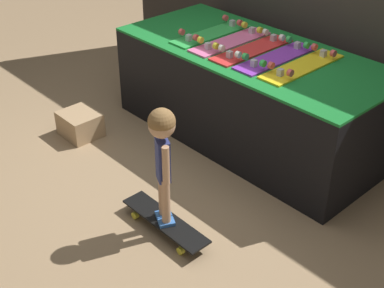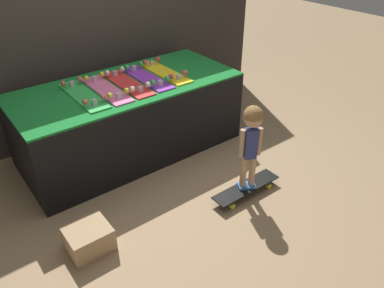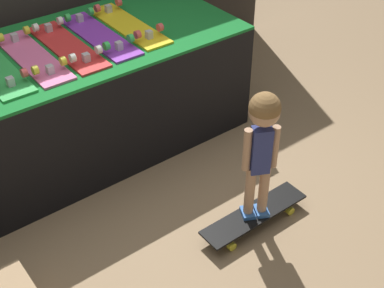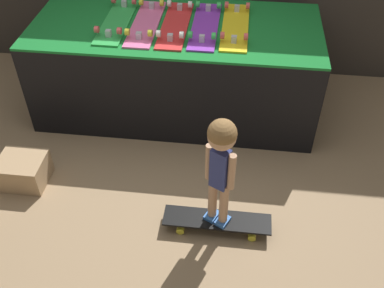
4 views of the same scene
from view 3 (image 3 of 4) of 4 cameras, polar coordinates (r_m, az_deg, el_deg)
name	(u,v)px [view 3 (image 3 of 4)]	position (r m, az deg, el deg)	size (l,w,h in m)	color
ground_plane	(134,199)	(3.47, -6.20, -5.81)	(16.00, 16.00, 0.00)	#9E7F5B
display_rack	(74,99)	(3.73, -12.45, 4.70)	(2.31, 1.03, 0.79)	black
skateboard_pink_on_rack	(32,56)	(3.44, -16.69, 8.97)	(0.20, 0.78, 0.09)	pink
skateboard_red_on_rack	(67,45)	(3.52, -13.19, 10.22)	(0.20, 0.78, 0.09)	red
skateboard_purple_on_rack	(99,35)	(3.62, -9.92, 11.43)	(0.20, 0.78, 0.09)	purple
skateboard_yellow_on_rack	(128,24)	(3.73, -6.84, 12.57)	(0.20, 0.78, 0.09)	yellow
skateboard_on_floor	(254,215)	(3.26, 6.65, -7.56)	(0.72, 0.18, 0.09)	black
child	(262,134)	(2.86, 7.50, 1.05)	(0.19, 0.17, 0.84)	#3870C6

